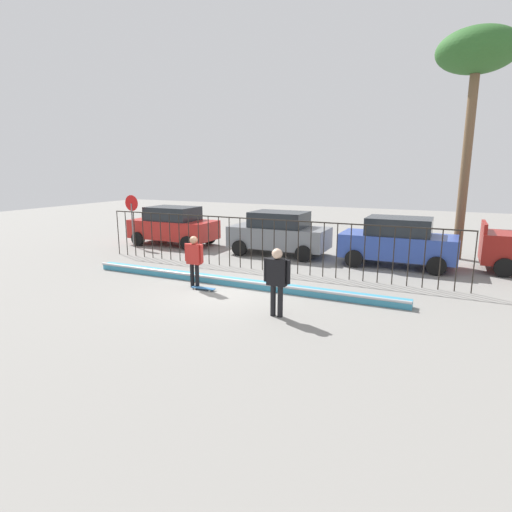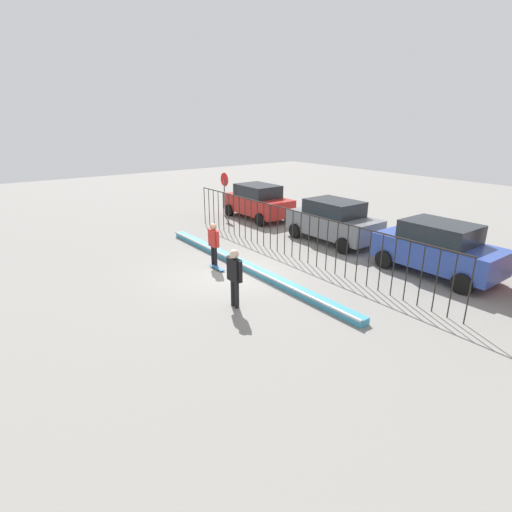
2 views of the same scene
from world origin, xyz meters
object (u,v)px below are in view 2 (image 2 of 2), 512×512
skateboarder (214,241)px  skateboard (217,268)px  parked_car_gray (333,221)px  stop_sign (224,189)px  parked_car_blue (437,248)px  camera_operator (235,273)px  parked_car_red (258,201)px

skateboarder → skateboard: bearing=-17.1°
parked_car_gray → stop_sign: bearing=-171.2°
parked_car_gray → skateboard: bearing=-91.7°
parked_car_gray → parked_car_blue: (4.99, -0.06, 0.00)m
camera_operator → parked_car_red: bearing=-43.0°
parked_car_blue → skateboard: bearing=-128.0°
skateboarder → parked_car_red: bearing=130.3°
stop_sign → parked_car_blue: bearing=5.5°
parked_car_gray → stop_sign: size_ratio=1.72×
skateboard → parked_car_blue: 7.94m
skateboarder → parked_car_gray: parked_car_gray is taller
camera_operator → stop_sign: size_ratio=0.71×
skateboard → parked_car_blue: bearing=60.7°
parked_car_red → stop_sign: bearing=-139.6°
parked_car_red → stop_sign: (-1.49, -1.23, 0.64)m
parked_car_red → skateboard: bearing=-46.6°
parked_car_red → parked_car_blue: (10.65, -0.07, 0.00)m
skateboarder → parked_car_red: size_ratio=0.39×
parked_car_red → parked_car_gray: (5.66, -0.01, 0.00)m
parked_car_red → parked_car_gray: bearing=0.9°
parked_car_red → parked_car_gray: 5.66m
camera_operator → parked_car_blue: size_ratio=0.41×
skateboard → camera_operator: camera_operator is taller
camera_operator → parked_car_red: (-8.56, 7.31, -0.10)m
camera_operator → parked_car_blue: 7.54m
camera_operator → parked_car_gray: size_ratio=0.41×
skateboard → parked_car_red: bearing=143.2°
skateboarder → skateboard: skateboarder is taller
skateboarder → parked_car_gray: size_ratio=0.39×
skateboard → parked_car_gray: bearing=100.0°
parked_car_red → stop_sign: 2.04m
skateboard → parked_car_red: parked_car_red is taller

